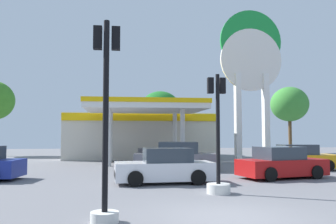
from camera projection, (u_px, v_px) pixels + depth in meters
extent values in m
plane|color=slate|center=(228.00, 217.00, 8.79)|extent=(90.00, 90.00, 0.00)
cube|color=beige|center=(140.00, 136.00, 31.25)|extent=(12.68, 5.59, 3.83)
cube|color=#EAB70C|center=(142.00, 117.00, 28.54)|extent=(12.68, 0.12, 0.60)
cube|color=white|center=(145.00, 108.00, 25.19)|extent=(8.15, 6.32, 0.35)
cube|color=#EAB70C|center=(145.00, 104.00, 25.22)|extent=(8.25, 6.42, 0.30)
cylinder|color=silver|center=(109.00, 137.00, 23.02)|extent=(0.32, 0.32, 3.75)
cylinder|color=silver|center=(183.00, 137.00, 23.66)|extent=(0.32, 0.32, 3.75)
cylinder|color=silver|center=(111.00, 137.00, 26.46)|extent=(0.32, 0.32, 3.75)
cylinder|color=silver|center=(175.00, 137.00, 27.10)|extent=(0.32, 0.32, 3.75)
cube|color=#4C4C51|center=(144.00, 156.00, 24.98)|extent=(0.90, 0.60, 1.10)
cube|color=white|center=(238.00, 118.00, 25.46)|extent=(0.40, 0.56, 6.51)
cube|color=white|center=(266.00, 118.00, 25.74)|extent=(0.40, 0.56, 6.51)
cylinder|color=white|center=(251.00, 60.00, 25.88)|extent=(4.61, 0.22, 4.61)
cylinder|color=#198C38|center=(251.00, 41.00, 25.98)|extent=(4.61, 0.22, 4.61)
cube|color=white|center=(251.00, 51.00, 25.98)|extent=(4.24, 0.08, 0.83)
cylinder|color=black|center=(10.00, 171.00, 16.80)|extent=(0.67, 0.30, 0.65)
cylinder|color=black|center=(135.00, 179.00, 13.90)|extent=(0.64, 0.24, 0.63)
cylinder|color=black|center=(132.00, 174.00, 15.56)|extent=(0.64, 0.24, 0.63)
cylinder|color=black|center=(198.00, 177.00, 14.35)|extent=(0.64, 0.24, 0.63)
cylinder|color=black|center=(189.00, 173.00, 16.01)|extent=(0.64, 0.24, 0.63)
cube|color=silver|center=(164.00, 171.00, 14.97)|extent=(4.20, 1.92, 0.75)
cube|color=#2D3842|center=(167.00, 155.00, 15.04)|extent=(2.03, 1.62, 0.63)
cube|color=black|center=(116.00, 174.00, 14.61)|extent=(0.19, 1.65, 0.24)
cylinder|color=black|center=(292.00, 169.00, 17.91)|extent=(0.66, 0.35, 0.63)
cylinder|color=black|center=(317.00, 172.00, 16.33)|extent=(0.66, 0.35, 0.63)
cylinder|color=black|center=(249.00, 171.00, 17.02)|extent=(0.66, 0.35, 0.63)
cylinder|color=black|center=(270.00, 174.00, 15.44)|extent=(0.66, 0.35, 0.63)
cube|color=#A51111|center=(282.00, 167.00, 16.69)|extent=(4.42, 2.61, 0.75)
cube|color=#2D3842|center=(279.00, 153.00, 16.68)|extent=(2.26, 1.94, 0.63)
cube|color=black|center=(316.00, 168.00, 17.38)|extent=(0.48, 1.63, 0.24)
cylinder|color=black|center=(149.00, 166.00, 19.20)|extent=(0.73, 0.34, 0.70)
cylinder|color=black|center=(152.00, 163.00, 21.07)|extent=(0.73, 0.34, 0.70)
cylinder|color=black|center=(201.00, 166.00, 19.14)|extent=(0.73, 0.34, 0.70)
cylinder|color=black|center=(199.00, 163.00, 21.01)|extent=(0.73, 0.34, 0.70)
cube|color=slate|center=(175.00, 161.00, 20.12)|extent=(4.82, 2.59, 0.83)
cube|color=#2D3842|center=(178.00, 148.00, 20.16)|extent=(2.41, 2.01, 0.70)
cube|color=black|center=(136.00, 163.00, 20.16)|extent=(0.40, 1.82, 0.26)
cylinder|color=black|center=(315.00, 163.00, 21.54)|extent=(0.65, 0.27, 0.63)
cylinder|color=black|center=(329.00, 166.00, 19.85)|extent=(0.65, 0.27, 0.63)
cylinder|color=black|center=(273.00, 163.00, 21.42)|extent=(0.65, 0.27, 0.63)
cylinder|color=black|center=(284.00, 166.00, 19.73)|extent=(0.65, 0.27, 0.63)
cube|color=orange|center=(300.00, 161.00, 20.65)|extent=(4.27, 2.07, 0.75)
cube|color=#2D3842|center=(297.00, 150.00, 20.68)|extent=(2.09, 1.69, 0.63)
cube|color=black|center=(334.00, 163.00, 20.73)|extent=(0.25, 1.65, 0.24)
cylinder|color=silver|center=(219.00, 189.00, 12.30)|extent=(0.83, 0.83, 0.34)
cylinder|color=black|center=(218.00, 129.00, 12.44)|extent=(0.14, 0.14, 3.87)
cube|color=black|center=(210.00, 86.00, 12.67)|extent=(0.21, 0.20, 0.57)
sphere|color=red|center=(210.00, 81.00, 12.80)|extent=(0.15, 0.15, 0.15)
sphere|color=#D89E0C|center=(210.00, 86.00, 12.79)|extent=(0.15, 0.15, 0.15)
sphere|color=green|center=(210.00, 91.00, 12.77)|extent=(0.15, 0.15, 0.15)
cube|color=black|center=(222.00, 86.00, 12.72)|extent=(0.21, 0.20, 0.57)
sphere|color=red|center=(221.00, 81.00, 12.86)|extent=(0.15, 0.15, 0.15)
sphere|color=#D89E0C|center=(221.00, 86.00, 12.84)|extent=(0.15, 0.15, 0.15)
sphere|color=green|center=(221.00, 91.00, 12.83)|extent=(0.15, 0.15, 0.15)
cylinder|color=silver|center=(105.00, 217.00, 8.21)|extent=(0.66, 0.66, 0.26)
cylinder|color=black|center=(106.00, 115.00, 8.37)|extent=(0.14, 0.14, 4.55)
cube|color=black|center=(98.00, 38.00, 8.62)|extent=(0.21, 0.20, 0.57)
sphere|color=red|center=(98.00, 32.00, 8.75)|extent=(0.15, 0.15, 0.15)
sphere|color=#D89E0C|center=(98.00, 39.00, 8.74)|extent=(0.15, 0.15, 0.15)
sphere|color=green|center=(98.00, 46.00, 8.73)|extent=(0.15, 0.15, 0.15)
cube|color=black|center=(116.00, 38.00, 8.68)|extent=(0.21, 0.20, 0.57)
sphere|color=red|center=(116.00, 33.00, 8.81)|extent=(0.15, 0.15, 0.15)
sphere|color=#D89E0C|center=(116.00, 40.00, 8.80)|extent=(0.15, 0.15, 0.15)
sphere|color=green|center=(116.00, 47.00, 8.79)|extent=(0.15, 0.15, 0.15)
cylinder|color=brown|center=(160.00, 139.00, 37.08)|extent=(0.32, 0.32, 3.28)
ellipsoid|color=#1F6C26|center=(160.00, 108.00, 37.29)|extent=(4.21, 4.21, 3.57)
cylinder|color=brown|center=(290.00, 136.00, 39.48)|extent=(0.37, 0.37, 3.92)
ellipsoid|color=#3A8434|center=(289.00, 104.00, 39.71)|extent=(4.20, 4.20, 3.89)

